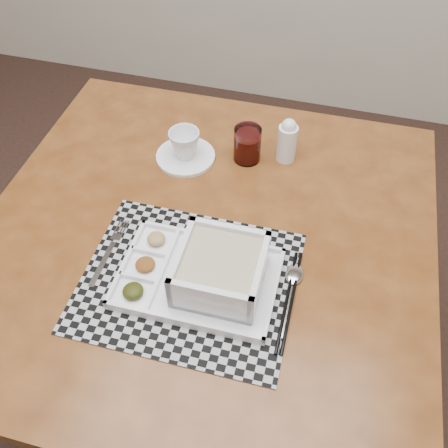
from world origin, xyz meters
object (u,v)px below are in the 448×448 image
(dining_table, at_px, (205,255))
(juice_glass, at_px, (247,146))
(cup, at_px, (185,144))
(serving_tray, at_px, (212,273))
(creamer_bottle, at_px, (287,140))

(dining_table, xyz_separation_m, juice_glass, (0.03, 0.27, 0.12))
(dining_table, bearing_deg, cup, 117.34)
(dining_table, bearing_deg, juice_glass, 82.98)
(dining_table, height_order, serving_tray, serving_tray)
(cup, relative_size, creamer_bottle, 0.65)
(creamer_bottle, bearing_deg, serving_tray, -99.68)
(juice_glass, bearing_deg, serving_tray, -86.64)
(dining_table, height_order, cup, cup)
(dining_table, distance_m, juice_glass, 0.29)
(cup, xyz_separation_m, juice_glass, (0.15, 0.04, -0.00))
(dining_table, distance_m, cup, 0.28)
(cup, distance_m, creamer_bottle, 0.25)
(dining_table, relative_size, juice_glass, 11.09)
(dining_table, relative_size, cup, 13.06)
(dining_table, distance_m, creamer_bottle, 0.35)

